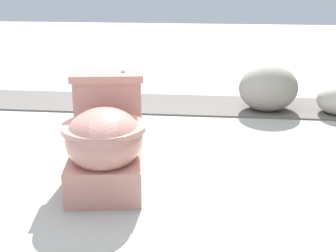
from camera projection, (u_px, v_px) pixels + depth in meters
ground_plane at (112, 169)px, 2.46m from camera, size 14.00×14.00×0.00m
gravel_strip at (211, 105)px, 3.60m from camera, size 0.56×8.00×0.01m
toilet at (106, 140)px, 2.25m from camera, size 0.68×0.46×0.52m
boulder_near at (268, 88)px, 3.43m from camera, size 0.52×0.55×0.34m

